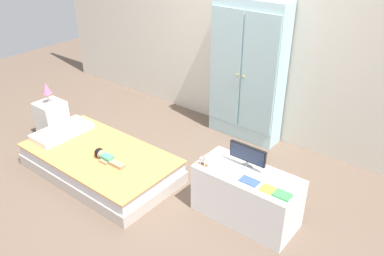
{
  "coord_description": "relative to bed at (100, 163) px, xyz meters",
  "views": [
    {
      "loc": [
        2.14,
        -2.25,
        2.36
      ],
      "look_at": [
        0.09,
        0.35,
        0.55
      ],
      "focal_mm": 36.61,
      "sensor_mm": 36.0,
      "label": 1
    }
  ],
  "objects": [
    {
      "name": "ground_plane",
      "position": [
        0.67,
        0.2,
        -0.13
      ],
      "size": [
        10.0,
        10.0,
        0.02
      ],
      "primitive_type": "cube",
      "color": "brown"
    },
    {
      "name": "back_wall",
      "position": [
        0.67,
        1.78,
        1.23
      ],
      "size": [
        6.4,
        0.05,
        2.7
      ],
      "primitive_type": "cube",
      "color": "silver",
      "rests_on": "ground_plane"
    },
    {
      "name": "bed",
      "position": [
        0.0,
        0.0,
        0.0
      ],
      "size": [
        1.61,
        0.87,
        0.25
      ],
      "color": "beige",
      "rests_on": "ground_plane"
    },
    {
      "name": "pillow",
      "position": [
        -0.61,
        0.0,
        0.16
      ],
      "size": [
        0.32,
        0.62,
        0.06
      ],
      "primitive_type": "cube",
      "color": "white",
      "rests_on": "bed"
    },
    {
      "name": "doll",
      "position": [
        0.15,
        -0.05,
        0.16
      ],
      "size": [
        0.39,
        0.13,
        0.1
      ],
      "color": "#4CA375",
      "rests_on": "bed"
    },
    {
      "name": "nightstand",
      "position": [
        -1.06,
        0.17,
        0.09
      ],
      "size": [
        0.3,
        0.3,
        0.44
      ],
      "primitive_type": "cube",
      "color": "white",
      "rests_on": "ground_plane"
    },
    {
      "name": "table_lamp",
      "position": [
        -1.06,
        0.17,
        0.48
      ],
      "size": [
        0.11,
        0.11,
        0.25
      ],
      "color": "#B7B2AD",
      "rests_on": "nightstand"
    },
    {
      "name": "wardrobe",
      "position": [
        0.73,
        1.6,
        0.69
      ],
      "size": [
        0.85,
        0.29,
        1.62
      ],
      "color": "silver",
      "rests_on": "ground_plane"
    },
    {
      "name": "tv_stand",
      "position": [
        1.53,
        0.34,
        0.11
      ],
      "size": [
        0.89,
        0.42,
        0.47
      ],
      "primitive_type": "cube",
      "color": "white",
      "rests_on": "ground_plane"
    },
    {
      "name": "tv_monitor",
      "position": [
        1.47,
        0.41,
        0.47
      ],
      "size": [
        0.34,
        0.1,
        0.21
      ],
      "color": "#99999E",
      "rests_on": "tv_stand"
    },
    {
      "name": "rocking_horse_toy",
      "position": [
        1.16,
        0.21,
        0.4
      ],
      "size": [
        0.09,
        0.04,
        0.11
      ],
      "color": "#8E6642",
      "rests_on": "tv_stand"
    },
    {
      "name": "book_blue",
      "position": [
        1.59,
        0.25,
        0.35
      ],
      "size": [
        0.16,
        0.09,
        0.01
      ],
      "primitive_type": "cube",
      "color": "blue",
      "rests_on": "tv_stand"
    },
    {
      "name": "book_yellow",
      "position": [
        1.76,
        0.25,
        0.35
      ],
      "size": [
        0.11,
        0.11,
        0.01
      ],
      "primitive_type": "cube",
      "color": "gold",
      "rests_on": "tv_stand"
    },
    {
      "name": "book_green",
      "position": [
        1.89,
        0.25,
        0.35
      ],
      "size": [
        0.13,
        0.1,
        0.02
      ],
      "primitive_type": "cube",
      "color": "#429E51",
      "rests_on": "tv_stand"
    }
  ]
}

